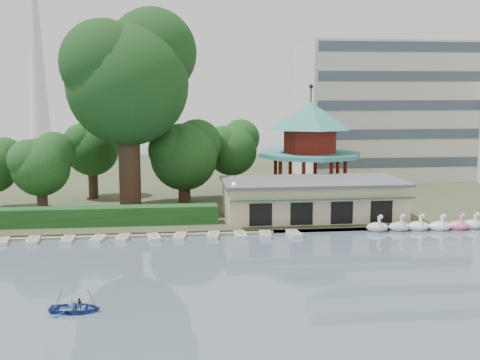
{
  "coord_description": "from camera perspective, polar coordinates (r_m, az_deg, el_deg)",
  "views": [
    {
      "loc": [
        -4.33,
        -38.0,
        13.31
      ],
      "look_at": [
        2.0,
        18.0,
        5.0
      ],
      "focal_mm": 45.0,
      "sensor_mm": 36.0,
      "label": 1
    }
  ],
  "objects": [
    {
      "name": "small_trees",
      "position": [
        70.56,
        -11.59,
        2.47
      ],
      "size": [
        39.26,
        16.41,
        9.92
      ],
      "color": "#3A281C",
      "rests_on": "shore"
    },
    {
      "name": "boathouse",
      "position": [
        62.63,
        6.88,
        -1.73
      ],
      "size": [
        18.6,
        9.39,
        3.9
      ],
      "color": "beige",
      "rests_on": "shore"
    },
    {
      "name": "hedge",
      "position": [
        60.67,
        -16.47,
        -3.38
      ],
      "size": [
        30.0,
        2.0,
        1.8
      ],
      "primitive_type": "cube",
      "color": "#1E4C1C",
      "rests_on": "shore"
    },
    {
      "name": "embankment",
      "position": [
        57.01,
        -1.93,
        -4.96
      ],
      "size": [
        220.0,
        0.6,
        0.3
      ],
      "primitive_type": "cube",
      "color": "gray",
      "rests_on": "ground"
    },
    {
      "name": "shore",
      "position": [
        91.05,
        -3.65,
        0.09
      ],
      "size": [
        220.0,
        70.0,
        0.4
      ],
      "primitive_type": "cube",
      "color": "#424930",
      "rests_on": "ground"
    },
    {
      "name": "lamp_post",
      "position": [
        58.16,
        -0.6,
        -1.48
      ],
      "size": [
        0.36,
        0.36,
        4.28
      ],
      "color": "black",
      "rests_on": "shore"
    },
    {
      "name": "rowboat_with_passengers",
      "position": [
        38.72,
        -15.36,
        -11.32
      ],
      "size": [
        4.64,
        3.53,
        2.01
      ],
      "color": "#2F499A",
      "rests_on": "ground"
    },
    {
      "name": "pavilion",
      "position": [
        72.12,
        6.68,
        3.7
      ],
      "size": [
        12.4,
        12.4,
        13.5
      ],
      "color": "beige",
      "rests_on": "shore"
    },
    {
      "name": "broadcast_tower",
      "position": [
        183.11,
        -18.89,
        14.43
      ],
      "size": [
        8.0,
        8.0,
        96.0
      ],
      "color": "silver",
      "rests_on": "ground"
    },
    {
      "name": "moored_rowboats",
      "position": [
        55.71,
        -12.27,
        -5.44
      ],
      "size": [
        35.35,
        2.65,
        0.36
      ],
      "color": "silver",
      "rests_on": "ground"
    },
    {
      "name": "swan_boats",
      "position": [
        62.62,
        20.12,
        -4.03
      ],
      "size": [
        20.26,
        2.11,
        1.92
      ],
      "color": "silver",
      "rests_on": "ground"
    },
    {
      "name": "ground_plane",
      "position": [
        40.5,
        0.05,
        -10.8
      ],
      "size": [
        220.0,
        220.0,
        0.0
      ],
      "primitive_type": "plane",
      "color": "slate",
      "rests_on": "ground"
    },
    {
      "name": "dock",
      "position": [
        57.27,
        -14.02,
        -5.18
      ],
      "size": [
        34.0,
        1.6,
        0.24
      ],
      "primitive_type": "cube",
      "color": "gray",
      "rests_on": "ground"
    },
    {
      "name": "office_building",
      "position": [
        94.61,
        16.67,
        5.87
      ],
      "size": [
        38.0,
        18.0,
        20.0
      ],
      "color": "silver",
      "rests_on": "shore"
    },
    {
      "name": "big_tree",
      "position": [
        66.39,
        -10.48,
        9.85
      ],
      "size": [
        14.4,
        13.42,
        22.07
      ],
      "color": "#3A281C",
      "rests_on": "shore"
    }
  ]
}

